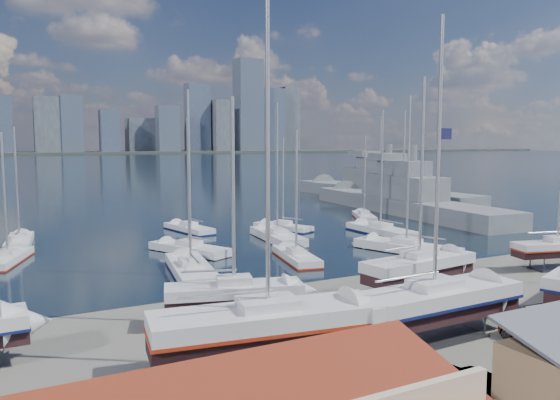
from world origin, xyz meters
TOP-DOWN VIEW (x-y plane):
  - ground at (0.00, -10.00)m, footprint 1400.00×1400.00m
  - water at (0.00, 300.00)m, footprint 1400.00×600.00m
  - far_shore at (0.00, 560.00)m, footprint 1400.00×80.00m
  - skyline at (-7.83, 553.76)m, footprint 639.14×43.80m
  - sailboat_cradle_1 at (-12.41, -13.63)m, footprint 12.30×5.05m
  - sailboat_cradle_2 at (-11.30, -6.67)m, footprint 8.88×4.68m
  - sailboat_cradle_3 at (-2.10, -14.44)m, footprint 11.52×3.44m
  - sailboat_cradle_4 at (3.83, -6.65)m, footprint 10.15×3.94m
  - sailboat_cradle_6 at (20.29, -6.39)m, footprint 8.52×4.30m
  - sailboat_moored_1 at (-23.44, 19.39)m, footprint 5.11×8.92m
  - sailboat_moored_2 at (-22.04, 28.83)m, footprint 3.54×9.30m
  - sailboat_moored_3 at (-9.68, 6.63)m, footprint 4.80×11.36m
  - sailboat_moored_4 at (-6.79, 15.69)m, footprint 6.53×9.82m
  - sailboat_moored_5 at (-2.46, 28.89)m, footprint 4.27×9.31m
  - sailboat_moored_6 at (1.22, 7.59)m, footprint 4.20×9.11m
  - sailboat_moored_7 at (4.56, 17.93)m, footprint 4.31×11.28m
  - sailboat_moored_8 at (8.81, 24.47)m, footprint 5.44×8.68m
  - sailboat_moored_9 at (13.21, 5.58)m, footprint 6.54×11.60m
  - sailboat_moored_10 at (17.97, 15.89)m, footprint 3.12×10.75m
  - sailboat_moored_11 at (24.26, 27.76)m, footprint 6.08×8.79m
  - naval_ship_east at (34.41, 31.12)m, footprint 11.22×45.87m
  - naval_ship_west at (43.66, 48.90)m, footprint 9.81×47.16m
  - car_b at (-6.47, -20.83)m, footprint 4.56×2.24m
  - car_c at (2.70, -18.05)m, footprint 2.83×4.90m
  - flagpole at (1.98, -10.37)m, footprint 1.11×0.12m

SIDE VIEW (x-z plane):
  - water at x=0.00m, z-range -0.35..0.05m
  - ground at x=0.00m, z-range 0.00..0.00m
  - sailboat_moored_5 at x=-2.46m, z-range -6.41..7.02m
  - sailboat_moored_6 at x=1.22m, z-range -6.27..6.88m
  - sailboat_moored_11 at x=24.26m, z-range -6.14..6.76m
  - sailboat_moored_1 at x=-23.44m, z-range -6.13..6.74m
  - sailboat_moored_10 at x=17.97m, z-range -7.71..8.32m
  - sailboat_moored_8 at x=8.81m, z-range -5.99..6.60m
  - sailboat_moored_3 at x=-9.68m, z-range -7.92..8.54m
  - sailboat_moored_4 at x=-6.79m, z-range -6.92..7.56m
  - sailboat_moored_2 at x=-22.04m, z-range -6.52..7.17m
  - sailboat_moored_7 at x=4.56m, z-range -7.98..8.63m
  - sailboat_moored_9 at x=13.21m, z-range -8.12..8.77m
  - car_c at x=2.70m, z-range 0.00..1.29m
  - car_b at x=-6.47m, z-range 0.00..1.44m
  - far_shore at x=0.00m, z-range 0.00..2.20m
  - naval_ship_east at x=34.41m, z-range -7.38..10.71m
  - naval_ship_west at x=43.66m, z-range -7.44..10.77m
  - sailboat_cradle_6 at x=20.29m, z-range -4.80..8.68m
  - sailboat_cradle_2 at x=-11.30m, z-range -5.08..9.04m
  - sailboat_cradle_4 at x=3.83m, z-range -5.98..10.15m
  - sailboat_cradle_3 at x=-2.10m, z-range -6.97..11.35m
  - sailboat_cradle_1 at x=-12.41m, z-range -7.30..11.76m
  - flagpole at x=1.98m, z-range 0.99..13.54m
  - skyline at x=-7.83m, z-range -14.76..92.94m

